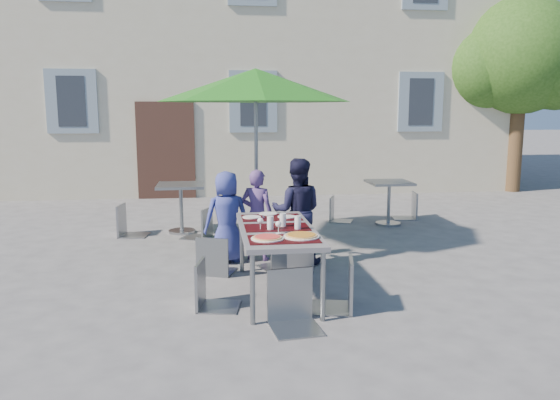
{
  "coord_description": "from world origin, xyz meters",
  "views": [
    {
      "loc": [
        -1.01,
        -5.18,
        2.04
      ],
      "look_at": [
        -0.14,
        1.53,
        0.91
      ],
      "focal_mm": 35.0,
      "sensor_mm": 36.0,
      "label": 1
    }
  ],
  "objects": [
    {
      "name": "pizza_near_left",
      "position": [
        -0.46,
        0.09,
        0.77
      ],
      "size": [
        0.33,
        0.33,
        0.03
      ],
      "color": "white",
      "rests_on": "dining_table"
    },
    {
      "name": "place_settings",
      "position": [
        -0.31,
        1.26,
        0.76
      ],
      "size": [
        0.68,
        0.44,
        0.01
      ],
      "color": "white",
      "rests_on": "dining_table"
    },
    {
      "name": "tree",
      "position": [
        6.55,
        7.54,
        3.25
      ],
      "size": [
        3.6,
        3.0,
        4.7
      ],
      "color": "#4D3721",
      "rests_on": "ground"
    },
    {
      "name": "chair_0",
      "position": [
        -0.98,
        1.41,
        0.54
      ],
      "size": [
        0.53,
        0.53,
        0.93
      ],
      "color": "gray",
      "rests_on": "ground"
    },
    {
      "name": "chair_2",
      "position": [
        0.08,
        1.46,
        0.55
      ],
      "size": [
        0.51,
        0.51,
        0.94
      ],
      "color": "gray",
      "rests_on": "ground"
    },
    {
      "name": "chair_3",
      "position": [
        -1.04,
        0.28,
        0.54
      ],
      "size": [
        0.49,
        0.49,
        0.93
      ],
      "color": "gray",
      "rests_on": "ground"
    },
    {
      "name": "child_1",
      "position": [
        -0.39,
        2.04,
        0.62
      ],
      "size": [
        0.53,
        0.46,
        1.24
      ],
      "primitive_type": "imported",
      "rotation": [
        0.0,
        0.0,
        2.72
      ],
      "color": "#563B7A",
      "rests_on": "ground"
    },
    {
      "name": "bg_chair_l_1",
      "position": [
        1.28,
        4.42,
        0.5
      ],
      "size": [
        0.5,
        0.5,
        0.86
      ],
      "color": "gray",
      "rests_on": "ground"
    },
    {
      "name": "chair_4",
      "position": [
        0.29,
        0.05,
        0.6
      ],
      "size": [
        0.54,
        0.54,
        1.01
      ],
      "color": "gray",
      "rests_on": "ground"
    },
    {
      "name": "pizza_near_right",
      "position": [
        -0.11,
        0.14,
        0.77
      ],
      "size": [
        0.37,
        0.37,
        0.03
      ],
      "color": "white",
      "rests_on": "dining_table"
    },
    {
      "name": "bg_chair_r_1",
      "position": [
        2.68,
        4.49,
        0.55
      ],
      "size": [
        0.48,
        0.47,
        0.94
      ],
      "color": "gray",
      "rests_on": "ground"
    },
    {
      "name": "child_0",
      "position": [
        -0.8,
        1.98,
        0.62
      ],
      "size": [
        0.67,
        0.51,
        1.23
      ],
      "primitive_type": "imported",
      "rotation": [
        0.0,
        0.0,
        3.36
      ],
      "color": "#343D8F",
      "rests_on": "ground"
    },
    {
      "name": "patio_umbrella",
      "position": [
        -0.33,
        2.84,
        2.36
      ],
      "size": [
        2.83,
        2.83,
        2.62
      ],
      "color": "#96999D",
      "rests_on": "ground"
    },
    {
      "name": "building",
      "position": [
        -0.0,
        11.5,
        4.85
      ],
      "size": [
        13.6,
        8.2,
        11.1
      ],
      "color": "#B9B195",
      "rests_on": "ground"
    },
    {
      "name": "ground",
      "position": [
        0.0,
        0.0,
        0.0
      ],
      "size": [
        90.0,
        90.0,
        0.0
      ],
      "primitive_type": "plane",
      "color": "#4D4D50",
      "rests_on": "ground"
    },
    {
      "name": "child_2",
      "position": [
        0.12,
        1.82,
        0.7
      ],
      "size": [
        0.75,
        0.52,
        1.4
      ],
      "primitive_type": "imported",
      "rotation": [
        0.0,
        0.0,
        2.95
      ],
      "color": "#161732",
      "rests_on": "ground"
    },
    {
      "name": "bg_chair_l_0",
      "position": [
        -2.35,
        3.72,
        0.57
      ],
      "size": [
        0.5,
        0.5,
        0.98
      ],
      "color": "gray",
      "rests_on": "ground"
    },
    {
      "name": "chair_5",
      "position": [
        -0.26,
        -0.31,
        0.6
      ],
      "size": [
        0.5,
        0.5,
        1.01
      ],
      "color": "gray",
      "rests_on": "ground"
    },
    {
      "name": "dining_table",
      "position": [
        -0.29,
        0.63,
        0.7
      ],
      "size": [
        0.8,
        1.85,
        0.76
      ],
      "color": "#4A494E",
      "rests_on": "ground"
    },
    {
      "name": "cafe_table_0",
      "position": [
        -1.5,
        3.83,
        0.59
      ],
      "size": [
        0.76,
        0.76,
        0.82
      ],
      "color": "#96999D",
      "rests_on": "ground"
    },
    {
      "name": "cafe_table_1",
      "position": [
        2.11,
        4.0,
        0.55
      ],
      "size": [
        0.73,
        0.73,
        0.78
      ],
      "color": "#96999D",
      "rests_on": "ground"
    },
    {
      "name": "bg_chair_r_0",
      "position": [
        -1.17,
        3.39,
        0.54
      ],
      "size": [
        0.54,
        0.54,
        0.92
      ],
      "color": "gray",
      "rests_on": "ground"
    },
    {
      "name": "chair_1",
      "position": [
        -0.11,
        1.5,
        0.61
      ],
      "size": [
        0.6,
        0.6,
        1.03
      ],
      "color": "gray",
      "rests_on": "ground"
    },
    {
      "name": "glassware",
      "position": [
        -0.26,
        0.54,
        0.83
      ],
      "size": [
        0.47,
        0.38,
        0.15
      ],
      "color": "silver",
      "rests_on": "dining_table"
    }
  ]
}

